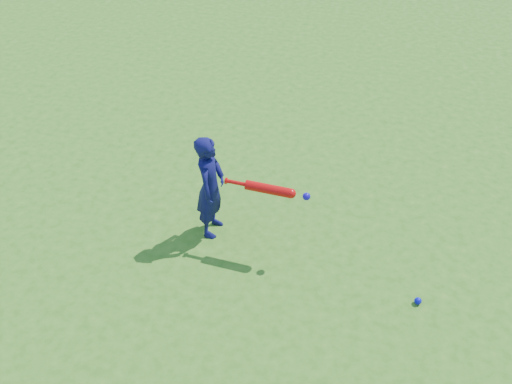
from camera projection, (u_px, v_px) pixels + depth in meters
ground at (261, 217)px, 6.49m from camera, size 80.00×80.00×0.00m
child at (210, 187)px, 5.95m from camera, size 0.30×0.45×1.20m
ground_ball_blue at (418, 301)px, 5.47m from camera, size 0.07×0.07×0.07m
bat_swing at (272, 190)px, 5.64m from camera, size 0.88×0.15×0.10m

